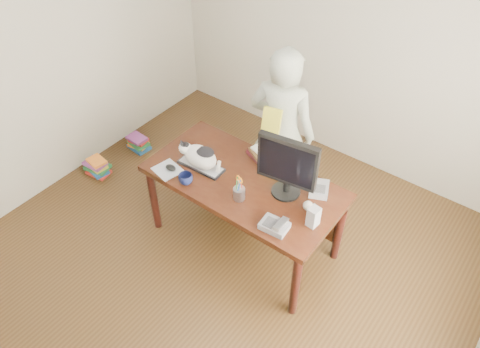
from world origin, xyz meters
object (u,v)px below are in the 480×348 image
cat (199,156)px  pen_cup (239,192)px  coffee_mug (186,179)px  phone (275,225)px  book_pile_b (138,143)px  monitor (287,165)px  baseball (308,206)px  person (281,133)px  mouse (171,168)px  desk (249,188)px  keyboard (201,166)px  book_stack (261,154)px  calculator (319,189)px  speaker (313,217)px  book_pile_a (97,167)px

cat → pen_cup: (0.48, -0.10, -0.05)m
coffee_mug → phone: (0.83, 0.04, -0.01)m
phone → book_pile_b: (-2.20, 0.62, -0.71)m
coffee_mug → monitor: bearing=28.5°
phone → baseball: (0.09, 0.30, 0.01)m
pen_cup → person: (-0.15, 0.81, 0.01)m
baseball → phone: bearing=-106.2°
mouse → phone: phone is taller
mouse → desk: bearing=43.3°
keyboard → person: (0.32, 0.70, 0.06)m
pen_cup → monitor: bearing=45.6°
pen_cup → coffee_mug: pen_cup is taller
book_stack → coffee_mug: bearing=-91.8°
calculator → book_pile_b: size_ratio=0.89×
monitor → calculator: (0.20, 0.18, -0.27)m
cat → phone: 0.89m
phone → keyboard: bearing=162.7°
keyboard → calculator: 0.98m
desk → coffee_mug: 0.55m
cat → book_stack: 0.53m
monitor → person: size_ratio=0.32×
phone → book_stack: 0.79m
keyboard → speaker: speaker is taller
cat → book_pile_b: 1.61m
person → mouse: bearing=47.7°
desk → calculator: (0.54, 0.17, 0.17)m
pen_cup → speaker: (0.58, 0.11, 0.02)m
monitor → book_pile_b: 2.30m
monitor → speaker: (0.33, -0.14, -0.21)m
baseball → person: size_ratio=0.05×
pen_cup → desk: bearing=109.8°
cat → book_pile_b: bearing=158.7°
phone → speaker: (0.20, 0.20, 0.05)m
monitor → person: person is taller
phone → book_pile_b: 2.40m
phone → monitor: bearing=106.9°
cat → speaker: (1.07, 0.01, -0.03)m
speaker → book_stack: 0.83m
calculator → cat: bearing=175.5°
cat → person: person is taller
desk → book_stack: 0.30m
desk → book_pile_a: bearing=-171.0°
pen_cup → phone: size_ratio=1.12×
speaker → person: person is taller
speaker → monitor: bearing=162.7°
monitor → speaker: size_ratio=3.20×
person → book_pile_a: bearing=12.7°
pen_cup → book_pile_a: bearing=-179.6°
speaker → book_pile_a: (-2.43, -0.12, -0.74)m
monitor → phone: size_ratio=2.50×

